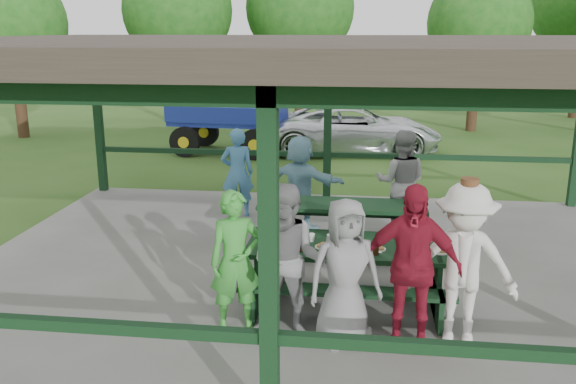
# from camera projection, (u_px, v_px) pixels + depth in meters

# --- Properties ---
(ground) EXTENTS (90.00, 90.00, 0.00)m
(ground) POSITION_uv_depth(u_px,v_px,m) (310.00, 273.00, 8.93)
(ground) COLOR #294A17
(ground) RESTS_ON ground
(concrete_slab) EXTENTS (10.00, 8.00, 0.10)m
(concrete_slab) POSITION_uv_depth(u_px,v_px,m) (310.00, 270.00, 8.91)
(concrete_slab) COLOR slate
(concrete_slab) RESTS_ON ground
(pavilion_structure) EXTENTS (10.60, 8.60, 3.24)m
(pavilion_structure) POSITION_uv_depth(u_px,v_px,m) (312.00, 51.00, 8.10)
(pavilion_structure) COLOR black
(pavilion_structure) RESTS_ON concrete_slab
(picnic_table_near) EXTENTS (2.52, 1.39, 0.75)m
(picnic_table_near) POSITION_uv_depth(u_px,v_px,m) (347.00, 269.00, 7.56)
(picnic_table_near) COLOR black
(picnic_table_near) RESTS_ON concrete_slab
(picnic_table_far) EXTENTS (2.58, 1.39, 0.75)m
(picnic_table_far) POSITION_uv_depth(u_px,v_px,m) (342.00, 220.00, 9.49)
(picnic_table_far) COLOR black
(picnic_table_far) RESTS_ON concrete_slab
(table_setting) EXTENTS (2.34, 0.45, 0.10)m
(table_setting) POSITION_uv_depth(u_px,v_px,m) (340.00, 244.00, 7.53)
(table_setting) COLOR white
(table_setting) RESTS_ON picnic_table_near
(contestant_green) EXTENTS (0.69, 0.57, 1.64)m
(contestant_green) POSITION_uv_depth(u_px,v_px,m) (236.00, 261.00, 6.88)
(contestant_green) COLOR green
(contestant_green) RESTS_ON concrete_slab
(contestant_grey_left) EXTENTS (0.91, 0.73, 1.77)m
(contestant_grey_left) POSITION_uv_depth(u_px,v_px,m) (288.00, 263.00, 6.66)
(contestant_grey_left) COLOR gray
(contestant_grey_left) RESTS_ON concrete_slab
(contestant_grey_mid) EXTENTS (0.93, 0.75, 1.64)m
(contestant_grey_mid) POSITION_uv_depth(u_px,v_px,m) (345.00, 272.00, 6.57)
(contestant_grey_mid) COLOR gray
(contestant_grey_mid) RESTS_ON concrete_slab
(contestant_red) EXTENTS (1.11, 0.56, 1.83)m
(contestant_red) POSITION_uv_depth(u_px,v_px,m) (410.00, 266.00, 6.49)
(contestant_red) COLOR maroon
(contestant_red) RESTS_ON concrete_slab
(contestant_white_fedora) EXTENTS (1.25, 0.83, 1.86)m
(contestant_white_fedora) POSITION_uv_depth(u_px,v_px,m) (463.00, 264.00, 6.57)
(contestant_white_fedora) COLOR white
(contestant_white_fedora) RESTS_ON concrete_slab
(spectator_lblue) EXTENTS (1.58, 1.03, 1.63)m
(spectator_lblue) POSITION_uv_depth(u_px,v_px,m) (300.00, 183.00, 10.41)
(spectator_lblue) COLOR #89BED4
(spectator_lblue) RESTS_ON concrete_slab
(spectator_blue) EXTENTS (0.68, 0.53, 1.64)m
(spectator_blue) POSITION_uv_depth(u_px,v_px,m) (237.00, 173.00, 11.11)
(spectator_blue) COLOR teal
(spectator_blue) RESTS_ON concrete_slab
(spectator_grey) EXTENTS (0.93, 0.77, 1.76)m
(spectator_grey) POSITION_uv_depth(u_px,v_px,m) (401.00, 182.00, 10.19)
(spectator_grey) COLOR gray
(spectator_grey) RESTS_ON concrete_slab
(pickup_truck) EXTENTS (5.08, 2.72, 1.36)m
(pickup_truck) POSITION_uv_depth(u_px,v_px,m) (355.00, 129.00, 17.39)
(pickup_truck) COLOR silver
(pickup_truck) RESTS_ON ground
(farm_trailer) EXTENTS (4.33, 2.10, 1.51)m
(farm_trailer) POSITION_uv_depth(u_px,v_px,m) (228.00, 127.00, 17.40)
(farm_trailer) COLOR navy
(farm_trailer) RESTS_ON ground
(tree_far_left) EXTENTS (3.85, 3.85, 6.02)m
(tree_far_left) POSITION_uv_depth(u_px,v_px,m) (177.00, 11.00, 21.40)
(tree_far_left) COLOR #302113
(tree_far_left) RESTS_ON ground
(tree_left) EXTENTS (3.95, 3.95, 6.17)m
(tree_left) POSITION_uv_depth(u_px,v_px,m) (300.00, 8.00, 22.15)
(tree_left) COLOR #302113
(tree_left) RESTS_ON ground
(tree_mid) EXTENTS (3.44, 3.44, 5.37)m
(tree_mid) POSITION_uv_depth(u_px,v_px,m) (479.00, 23.00, 20.40)
(tree_mid) COLOR #302113
(tree_mid) RESTS_ON ground
(tree_edge_left) EXTENTS (3.41, 3.41, 5.33)m
(tree_edge_left) POSITION_uv_depth(u_px,v_px,m) (11.00, 24.00, 19.14)
(tree_edge_left) COLOR #302113
(tree_edge_left) RESTS_ON ground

